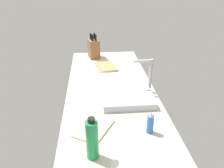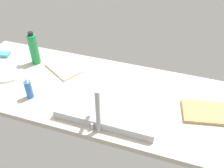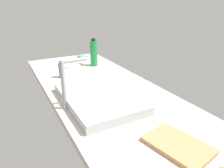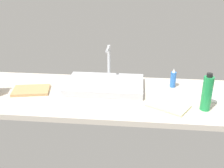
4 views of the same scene
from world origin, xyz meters
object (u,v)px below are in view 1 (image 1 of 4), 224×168
at_px(water_bottle, 92,140).
at_px(dish_towel, 94,128).
at_px(soap_bottle, 150,124).
at_px(faucet, 148,73).
at_px(knife_block, 94,49).
at_px(cutting_board, 106,67).
at_px(sink_basin, 125,89).

distance_m(water_bottle, dish_towel, 0.24).
bearing_deg(dish_towel, soap_bottle, 79.58).
xyz_separation_m(faucet, water_bottle, (0.63, -0.42, -0.05)).
distance_m(faucet, soap_bottle, 0.49).
bearing_deg(dish_towel, knife_block, 178.79).
xyz_separation_m(soap_bottle, water_bottle, (0.16, -0.32, 0.05)).
bearing_deg(soap_bottle, water_bottle, -63.82).
bearing_deg(knife_block, cutting_board, 7.63).
xyz_separation_m(sink_basin, knife_block, (-0.78, -0.22, 0.07)).
bearing_deg(soap_bottle, dish_towel, -100.42).
distance_m(sink_basin, faucet, 0.21).
relative_size(soap_bottle, water_bottle, 0.60).
bearing_deg(faucet, soap_bottle, -11.59).
height_order(sink_basin, water_bottle, water_bottle).
distance_m(knife_block, water_bottle, 1.42).
distance_m(faucet, dish_towel, 0.60).
relative_size(sink_basin, dish_towel, 2.24).
xyz_separation_m(faucet, soap_bottle, (0.47, -0.10, -0.09)).
relative_size(sink_basin, water_bottle, 2.32).
bearing_deg(faucet, knife_block, -154.07).
relative_size(cutting_board, water_bottle, 1.05).
distance_m(faucet, knife_block, 0.88).
height_order(cutting_board, soap_bottle, soap_bottle).
bearing_deg(cutting_board, dish_towel, -8.20).
relative_size(knife_block, soap_bottle, 1.82).
distance_m(sink_basin, knife_block, 0.81).
height_order(knife_block, soap_bottle, knife_block).
bearing_deg(cutting_board, knife_block, -159.25).
bearing_deg(cutting_board, faucet, 28.64).
xyz_separation_m(faucet, cutting_board, (-0.51, -0.28, -0.15)).
bearing_deg(faucet, sink_basin, -93.60).
bearing_deg(sink_basin, dish_towel, -29.89).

